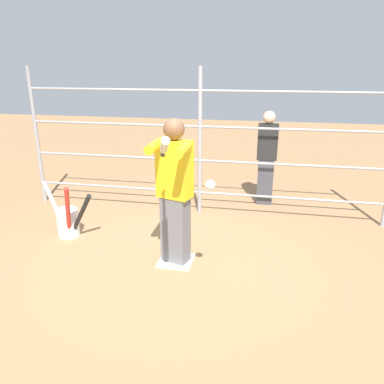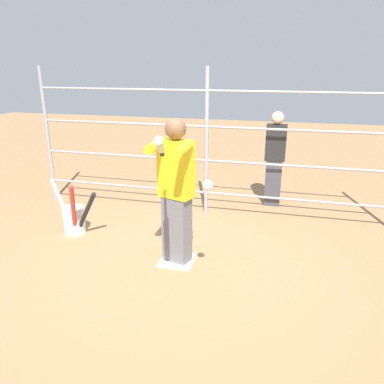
# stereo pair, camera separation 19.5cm
# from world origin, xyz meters

# --- Properties ---
(ground_plane) EXTENTS (24.00, 24.00, 0.00)m
(ground_plane) POSITION_xyz_m (0.00, 0.00, 0.00)
(ground_plane) COLOR #9E754C
(home_plate) EXTENTS (0.40, 0.40, 0.02)m
(home_plate) POSITION_xyz_m (0.00, 0.00, 0.01)
(home_plate) COLOR white
(home_plate) RESTS_ON ground
(fence_backstop) EXTENTS (5.51, 0.06, 2.23)m
(fence_backstop) POSITION_xyz_m (0.00, -1.60, 1.11)
(fence_backstop) COLOR #939399
(fence_backstop) RESTS_ON ground
(batter) EXTENTS (0.42, 0.67, 1.71)m
(batter) POSITION_xyz_m (0.00, 0.02, 0.92)
(batter) COLOR slate
(batter) RESTS_ON ground
(baseball_bat_swinging) EXTENTS (0.31, 0.86, 0.36)m
(baseball_bat_swinging) POSITION_xyz_m (-0.16, 0.96, 1.61)
(baseball_bat_swinging) COLOR black
(softball_in_flight) EXTENTS (0.10, 0.10, 0.10)m
(softball_in_flight) POSITION_xyz_m (-0.50, 0.65, 1.20)
(softball_in_flight) COLOR white
(bat_bucket) EXTENTS (0.94, 0.63, 0.83)m
(bat_bucket) POSITION_xyz_m (1.61, -0.40, 0.23)
(bat_bucket) COLOR white
(bat_bucket) RESTS_ON ground
(bystander_behind_fence) EXTENTS (0.32, 0.20, 1.55)m
(bystander_behind_fence) POSITION_xyz_m (-1.00, -2.22, 0.81)
(bystander_behind_fence) COLOR #3F3F47
(bystander_behind_fence) RESTS_ON ground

